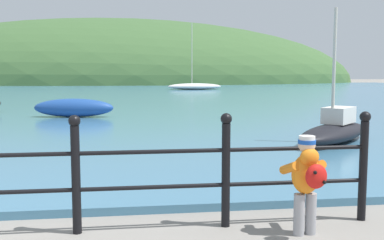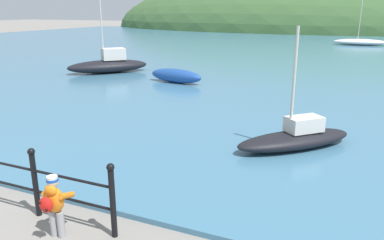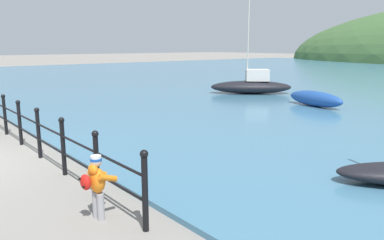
% 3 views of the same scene
% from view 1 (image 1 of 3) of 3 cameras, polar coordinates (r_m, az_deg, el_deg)
% --- Properties ---
extents(water, '(80.00, 60.00, 0.10)m').
position_cam_1_polar(water, '(35.16, -12.03, 3.35)').
color(water, teal).
rests_on(water, ground).
extents(far_hillside, '(78.85, 43.37, 20.14)m').
position_cam_1_polar(far_hillside, '(74.43, -9.81, 4.71)').
color(far_hillside, '#3D6033').
rests_on(far_hillside, ground).
extents(child_in_coat, '(0.41, 0.55, 1.00)m').
position_cam_1_polar(child_in_coat, '(4.62, 14.40, -6.88)').
color(child_in_coat, '#99999E').
rests_on(child_in_coat, ground).
extents(boat_red_dinghy, '(2.86, 2.85, 2.90)m').
position_cam_1_polar(boat_red_dinghy, '(10.41, 17.70, -1.23)').
color(boat_red_dinghy, black).
rests_on(boat_red_dinghy, water).
extents(boat_mid_harbor, '(4.83, 1.72, 5.86)m').
position_cam_1_polar(boat_mid_harbor, '(40.44, 0.33, 4.31)').
color(boat_mid_harbor, silver).
rests_on(boat_mid_harbor, water).
extents(boat_white_sailboat, '(2.82, 1.17, 0.64)m').
position_cam_1_polar(boat_white_sailboat, '(15.94, -14.79, 1.50)').
color(boat_white_sailboat, '#1E4793').
rests_on(boat_white_sailboat, water).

